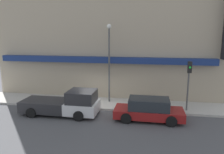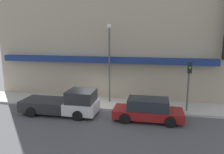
{
  "view_description": "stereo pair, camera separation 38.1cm",
  "coord_description": "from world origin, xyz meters",
  "px_view_note": "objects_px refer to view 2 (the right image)",
  "views": [
    {
      "loc": [
        3.92,
        -15.21,
        5.66
      ],
      "look_at": [
        1.06,
        1.16,
        2.37
      ],
      "focal_mm": 35.0,
      "sensor_mm": 36.0,
      "label": 1
    },
    {
      "loc": [
        4.29,
        -15.14,
        5.66
      ],
      "look_at": [
        1.06,
        1.16,
        2.37
      ],
      "focal_mm": 35.0,
      "sensor_mm": 36.0,
      "label": 2
    }
  ],
  "objects_px": {
    "fire_hydrant": "(131,103)",
    "parked_car": "(148,110)",
    "pickup_truck": "(65,103)",
    "traffic_light": "(189,78)",
    "street_lamp": "(109,55)"
  },
  "relations": [
    {
      "from": "pickup_truck",
      "to": "street_lamp",
      "type": "height_order",
      "value": "street_lamp"
    },
    {
      "from": "pickup_truck",
      "to": "parked_car",
      "type": "distance_m",
      "value": 5.85
    },
    {
      "from": "traffic_light",
      "to": "street_lamp",
      "type": "bearing_deg",
      "value": 168.51
    },
    {
      "from": "pickup_truck",
      "to": "street_lamp",
      "type": "relative_size",
      "value": 0.88
    },
    {
      "from": "street_lamp",
      "to": "traffic_light",
      "type": "xyz_separation_m",
      "value": [
        5.97,
        -1.21,
        -1.36
      ]
    },
    {
      "from": "fire_hydrant",
      "to": "traffic_light",
      "type": "distance_m",
      "value": 4.62
    },
    {
      "from": "parked_car",
      "to": "fire_hydrant",
      "type": "height_order",
      "value": "parked_car"
    },
    {
      "from": "fire_hydrant",
      "to": "traffic_light",
      "type": "relative_size",
      "value": 0.18
    },
    {
      "from": "traffic_light",
      "to": "fire_hydrant",
      "type": "bearing_deg",
      "value": 177.39
    },
    {
      "from": "pickup_truck",
      "to": "fire_hydrant",
      "type": "xyz_separation_m",
      "value": [
        4.5,
        2.02,
        -0.3
      ]
    },
    {
      "from": "fire_hydrant",
      "to": "parked_car",
      "type": "bearing_deg",
      "value": -56.34
    },
    {
      "from": "parked_car",
      "to": "traffic_light",
      "type": "xyz_separation_m",
      "value": [
        2.73,
        1.84,
        1.93
      ]
    },
    {
      "from": "pickup_truck",
      "to": "street_lamp",
      "type": "bearing_deg",
      "value": 51.77
    },
    {
      "from": "pickup_truck",
      "to": "traffic_light",
      "type": "bearing_deg",
      "value": 14.37
    },
    {
      "from": "pickup_truck",
      "to": "fire_hydrant",
      "type": "height_order",
      "value": "pickup_truck"
    }
  ]
}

